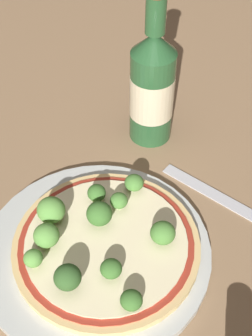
# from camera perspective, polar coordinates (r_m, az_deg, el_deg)

# --- Properties ---
(ground_plane) EXTENTS (3.00, 3.00, 0.00)m
(ground_plane) POSITION_cam_1_polar(r_m,az_deg,el_deg) (0.59, -4.38, -11.78)
(ground_plane) COLOR #846647
(plate) EXTENTS (0.29, 0.29, 0.01)m
(plate) POSITION_cam_1_polar(r_m,az_deg,el_deg) (0.60, -3.64, -10.03)
(plate) COLOR #B2B7B2
(plate) RESTS_ON ground_plane
(pizza) EXTENTS (0.23, 0.23, 0.01)m
(pizza) POSITION_cam_1_polar(r_m,az_deg,el_deg) (0.59, -2.51, -9.16)
(pizza) COLOR tan
(pizza) RESTS_ON plate
(broccoli_floret_0) EXTENTS (0.03, 0.03, 0.02)m
(broccoli_floret_0) POSITION_cam_1_polar(r_m,az_deg,el_deg) (0.52, 0.66, -15.82)
(broccoli_floret_0) COLOR #89A866
(broccoli_floret_0) RESTS_ON pizza
(broccoli_floret_1) EXTENTS (0.04, 0.04, 0.04)m
(broccoli_floret_1) POSITION_cam_1_polar(r_m,az_deg,el_deg) (0.59, -8.97, -4.98)
(broccoli_floret_1) COLOR #89A866
(broccoli_floret_1) RESTS_ON pizza
(broccoli_floret_2) EXTENTS (0.03, 0.03, 0.03)m
(broccoli_floret_2) POSITION_cam_1_polar(r_m,az_deg,el_deg) (0.57, -9.67, -8.12)
(broccoli_floret_2) COLOR #89A866
(broccoli_floret_2) RESTS_ON pizza
(broccoli_floret_3) EXTENTS (0.03, 0.03, 0.03)m
(broccoli_floret_3) POSITION_cam_1_polar(r_m,az_deg,el_deg) (0.57, 4.51, -7.90)
(broccoli_floret_3) COLOR #89A866
(broccoli_floret_3) RESTS_ON pizza
(broccoli_floret_4) EXTENTS (0.03, 0.03, 0.03)m
(broccoli_floret_4) POSITION_cam_1_polar(r_m,az_deg,el_deg) (0.53, -7.14, -13.09)
(broccoli_floret_4) COLOR #89A866
(broccoli_floret_4) RESTS_ON pizza
(broccoli_floret_5) EXTENTS (0.02, 0.02, 0.03)m
(broccoli_floret_5) POSITION_cam_1_polar(r_m,az_deg,el_deg) (0.61, -3.60, -3.07)
(broccoli_floret_5) COLOR #89A866
(broccoli_floret_5) RESTS_ON pizza
(broccoli_floret_6) EXTENTS (0.03, 0.03, 0.02)m
(broccoli_floret_6) POSITION_cam_1_polar(r_m,az_deg,el_deg) (0.62, 1.00, -1.81)
(broccoli_floret_6) COLOR #89A866
(broccoli_floret_6) RESTS_ON pizza
(broccoli_floret_7) EXTENTS (0.03, 0.03, 0.03)m
(broccoli_floret_7) POSITION_cam_1_polar(r_m,az_deg,el_deg) (0.58, -3.27, -5.59)
(broccoli_floret_7) COLOR #89A866
(broccoli_floret_7) RESTS_ON pizza
(broccoli_floret_8) EXTENTS (0.02, 0.02, 0.02)m
(broccoli_floret_8) POSITION_cam_1_polar(r_m,az_deg,el_deg) (0.60, -0.86, -4.01)
(broccoli_floret_8) COLOR #89A866
(broccoli_floret_8) RESTS_ON pizza
(broccoli_floret_9) EXTENTS (0.03, 0.03, 0.02)m
(broccoli_floret_9) POSITION_cam_1_polar(r_m,az_deg,el_deg) (0.54, -1.53, -11.95)
(broccoli_floret_9) COLOR #89A866
(broccoli_floret_9) RESTS_ON pizza
(broccoli_floret_10) EXTENTS (0.02, 0.02, 0.03)m
(broccoli_floret_10) POSITION_cam_1_polar(r_m,az_deg,el_deg) (0.56, -11.24, -10.77)
(broccoli_floret_10) COLOR #89A866
(broccoli_floret_10) RESTS_ON pizza
(beer_bottle) EXTENTS (0.07, 0.07, 0.24)m
(beer_bottle) POSITION_cam_1_polar(r_m,az_deg,el_deg) (0.69, 3.21, 9.82)
(beer_bottle) COLOR #234C28
(beer_bottle) RESTS_ON ground_plane
(fork) EXTENTS (0.04, 0.20, 0.00)m
(fork) POSITION_cam_1_polar(r_m,az_deg,el_deg) (0.66, 11.87, -3.80)
(fork) COLOR #B2B2B7
(fork) RESTS_ON ground_plane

